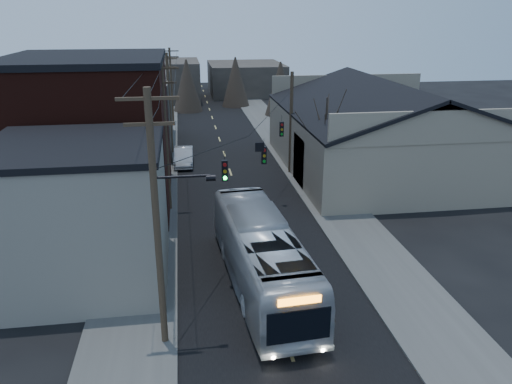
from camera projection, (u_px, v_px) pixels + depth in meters
ground at (299, 380)px, 18.61m from camera, size 160.00×160.00×0.00m
road_surface at (226, 159)px, 46.53m from camera, size 9.00×110.00×0.02m
sidewalk_left at (155, 162)px, 45.61m from camera, size 4.00×110.00×0.12m
sidewalk_right at (294, 156)px, 47.41m from camera, size 4.00×110.00×0.12m
building_clapboard at (82, 215)px, 24.56m from camera, size 8.00×8.00×7.00m
building_brick at (93, 135)px, 34.15m from camera, size 10.00×12.00×10.00m
building_left_far at (125, 113)px, 49.61m from camera, size 9.00×14.00×7.00m
warehouse at (382, 139)px, 42.76m from camera, size 16.16×20.60×7.73m
building_far_left at (167, 81)px, 77.26m from camera, size 10.00×12.00×6.00m
building_far_right at (246, 78)px, 83.88m from camera, size 12.00×14.00×5.00m
bare_tree at (325, 146)px, 36.90m from camera, size 0.40×0.40×7.20m
utility_lines at (192, 121)px, 38.97m from camera, size 11.24×45.28×10.50m
bus at (262, 255)px, 24.42m from camera, size 3.81×12.60×3.46m
parked_car at (184, 157)px, 44.65m from camera, size 1.78×4.75×1.55m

